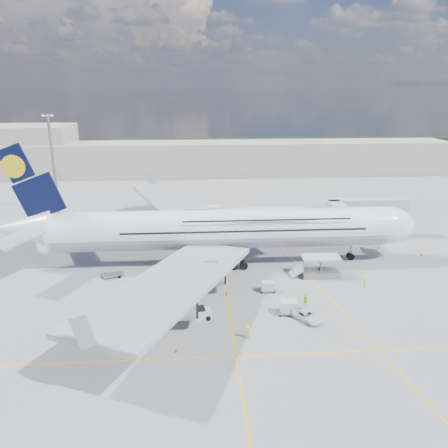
{
  "coord_description": "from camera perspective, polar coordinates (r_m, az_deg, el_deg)",
  "views": [
    {
      "loc": [
        -4.71,
        -66.4,
        32.31
      ],
      "look_at": [
        0.39,
        8.0,
        8.35
      ],
      "focal_mm": 35.0,
      "sensor_mm": 36.0,
      "label": 1
    }
  ],
  "objects": [
    {
      "name": "ground",
      "position": [
        74.0,
        0.13,
        -8.08
      ],
      "size": [
        300.0,
        300.0,
        0.0
      ],
      "primitive_type": "plane",
      "color": "gray",
      "rests_on": "ground"
    },
    {
      "name": "taxi_line_main",
      "position": [
        74.0,
        0.13,
        -8.08
      ],
      "size": [
        0.25,
        220.0,
        0.01
      ],
      "primitive_type": "cube",
      "color": "#F7B40D",
      "rests_on": "ground"
    },
    {
      "name": "taxi_line_cross",
      "position": [
        56.74,
        1.61,
        -16.91
      ],
      "size": [
        120.0,
        0.25,
        0.01
      ],
      "primitive_type": "cube",
      "color": "#F7B40D",
      "rests_on": "ground"
    },
    {
      "name": "taxi_line_diag",
      "position": [
        85.04,
        9.13,
        -4.76
      ],
      "size": [
        14.16,
        99.06,
        0.01
      ],
      "primitive_type": "cube",
      "rotation": [
        0.0,
        0.0,
        0.14
      ],
      "color": "#F7B40D",
      "rests_on": "ground"
    },
    {
      "name": "airliner",
      "position": [
        80.68,
        -0.19,
        -0.57
      ],
      "size": [
        77.26,
        79.15,
        23.71
      ],
      "color": "white",
      "rests_on": "ground"
    },
    {
      "name": "jet_bridge",
      "position": [
        97.3,
        17.02,
        1.85
      ],
      "size": [
        18.8,
        12.1,
        8.5
      ],
      "color": "#B7B7BC",
      "rests_on": "ground"
    },
    {
      "name": "cargo_loader",
      "position": [
        78.93,
        12.31,
        -5.8
      ],
      "size": [
        8.53,
        3.2,
        3.67
      ],
      "color": "silver",
      "rests_on": "ground"
    },
    {
      "name": "light_mast",
      "position": [
        118.41,
        -21.38,
        7.31
      ],
      "size": [
        3.0,
        0.7,
        25.5
      ],
      "color": "gray",
      "rests_on": "ground"
    },
    {
      "name": "terminal",
      "position": [
        163.6,
        -2.24,
        8.54
      ],
      "size": [
        180.0,
        16.0,
        12.0
      ],
      "primitive_type": "cube",
      "color": "#B2AD9E",
      "rests_on": "ground"
    },
    {
      "name": "hangar",
      "position": [
        180.27,
        -25.43,
        8.68
      ],
      "size": [
        40.0,
        22.0,
        18.0
      ],
      "primitive_type": "cube",
      "color": "#B2AD9E",
      "rests_on": "ground"
    },
    {
      "name": "tree_line",
      "position": [
        213.08,
        8.36,
        9.99
      ],
      "size": [
        160.0,
        6.0,
        8.0
      ],
      "primitive_type": "cube",
      "color": "#193814",
      "rests_on": "ground"
    },
    {
      "name": "dolly_row_a",
      "position": [
        69.48,
        -8.02,
        -9.13
      ],
      "size": [
        3.47,
        2.76,
        1.94
      ],
      "rotation": [
        0.0,
        0.0,
        -0.43
      ],
      "color": "gray",
      "rests_on": "ground"
    },
    {
      "name": "dolly_row_b",
      "position": [
        68.52,
        -8.26,
        -10.25
      ],
      "size": [
        2.89,
        2.04,
        0.38
      ],
      "rotation": [
        0.0,
        0.0,
        0.27
      ],
      "color": "gray",
      "rests_on": "ground"
    },
    {
      "name": "dolly_row_c",
      "position": [
        65.8,
        -9.24,
        -10.9
      ],
      "size": [
        3.1,
        2.18,
        1.78
      ],
      "rotation": [
        0.0,
        0.0,
        -0.27
      ],
      "color": "gray",
      "rests_on": "ground"
    },
    {
      "name": "dolly_back",
      "position": [
        79.52,
        -14.41,
        -6.46
      ],
      "size": [
        3.86,
        2.98,
        0.5
      ],
      "rotation": [
        0.0,
        0.0,
        0.38
      ],
      "color": "gray",
      "rests_on": "ground"
    },
    {
      "name": "dolly_nose_far",
      "position": [
        72.03,
        5.71,
        -8.13
      ],
      "size": [
        2.74,
        1.53,
        1.7
      ],
      "rotation": [
        0.0,
        0.0,
        -0.04
      ],
      "color": "gray",
      "rests_on": "ground"
    },
    {
      "name": "dolly_nose_near",
      "position": [
        65.79,
        8.43,
        -10.67
      ],
      "size": [
        3.44,
        1.93,
        2.14
      ],
      "rotation": [
        0.0,
        0.0,
        -0.04
      ],
      "color": "gray",
      "rests_on": "ground"
    },
    {
      "name": "baggage_tug",
      "position": [
        64.14,
        -3.05,
        -11.61
      ],
      "size": [
        3.21,
        1.93,
        1.88
      ],
      "rotation": [
        0.0,
        0.0,
        0.19
      ],
      "color": "silver",
      "rests_on": "ground"
    },
    {
      "name": "catering_truck_inner",
      "position": [
        104.72,
        -1.57,
        1.06
      ],
      "size": [
        7.86,
        3.72,
        4.53
      ],
      "rotation": [
        0.0,
        0.0,
        0.14
      ],
      "color": "gray",
      "rests_on": "ground"
    },
    {
      "name": "catering_truck_outer",
      "position": [
        110.49,
        -8.69,
        1.53
      ],
      "size": [
        6.72,
        4.82,
        3.7
      ],
      "rotation": [
        0.0,
        0.0,
        -0.5
      ],
      "color": "gray",
      "rests_on": "ground"
    },
    {
      "name": "service_van",
      "position": [
        64.89,
        10.65,
        -11.7
      ],
      "size": [
        4.68,
        5.31,
        1.36
      ],
      "primitive_type": "imported",
      "rotation": [
        0.0,
        0.0,
        0.62
      ],
      "color": "silver",
      "rests_on": "ground"
    },
    {
      "name": "crew_nose",
      "position": [
        94.28,
        19.58,
        -2.78
      ],
      "size": [
        0.69,
        0.72,
        1.65
      ],
      "primitive_type": "imported",
      "rotation": [
        0.0,
        0.0,
        0.89
      ],
      "color": "#BAED19",
      "rests_on": "ground"
    },
    {
      "name": "crew_loader",
      "position": [
        68.39,
        10.56,
        -9.78
      ],
      "size": [
        1.2,
        1.21,
        1.97
      ],
      "primitive_type": "imported",
      "rotation": [
        0.0,
        0.0,
        -0.81
      ],
      "color": "#A3FF1A",
      "rests_on": "ground"
    },
    {
      "name": "crew_wing",
      "position": [
        71.44,
        -12.93,
        -8.74
      ],
      "size": [
        0.86,
        1.18,
        1.85
      ],
      "primitive_type": "imported",
      "rotation": [
        0.0,
        0.0,
        1.15
      ],
      "color": "#A8DA16",
      "rests_on": "ground"
    },
    {
      "name": "crew_van",
      "position": [
        77.01,
        17.86,
        -7.28
      ],
      "size": [
        0.82,
        0.91,
        1.55
      ],
      "primitive_type": "imported",
      "rotation": [
        0.0,
        0.0,
        2.12
      ],
      "color": "#97F019",
      "rests_on": "ground"
    },
    {
      "name": "crew_tug",
      "position": [
        59.7,
        3.19,
        -13.89
      ],
      "size": [
        1.43,
        1.11,
        1.95
      ],
      "primitive_type": "imported",
      "rotation": [
        0.0,
        0.0,
        -0.35
      ],
      "color": "#BAEE19",
      "rests_on": "ground"
    },
    {
      "name": "cone_nose",
      "position": [
        94.8,
        24.41,
        -3.61
      ],
      "size": [
        0.45,
        0.45,
        0.57
      ],
      "color": "#FF4F0D",
      "rests_on": "ground"
    },
    {
      "name": "cone_wing_left_inner",
      "position": [
        100.35,
        -6.01,
        -0.93
      ],
      "size": [
        0.39,
        0.39,
        0.5
      ],
      "color": "#FF4F0D",
      "rests_on": "ground"
    },
    {
      "name": "cone_wing_left_outer",
      "position": [
        103.0,
        -8.29,
        -0.49
      ],
      "size": [
        0.49,
        0.49,
        0.63
      ],
      "color": "#FF4F0D",
      "rests_on": "ground"
    },
    {
      "name": "cone_wing_right_inner",
      "position": [
        70.93,
        0.31,
        -9.02
      ],
      "size": [
        0.49,
        0.49,
        0.62
      ],
      "color": "#FF4F0D",
      "rests_on": "ground"
    },
    {
      "name": "cone_wing_right_outer",
      "position": [
        57.68,
        -6.29,
        -16.05
      ],
      "size": [
        0.45,
        0.45,
        0.57
      ],
      "color": "#FF4F0D",
      "rests_on": "ground"
    }
  ]
}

